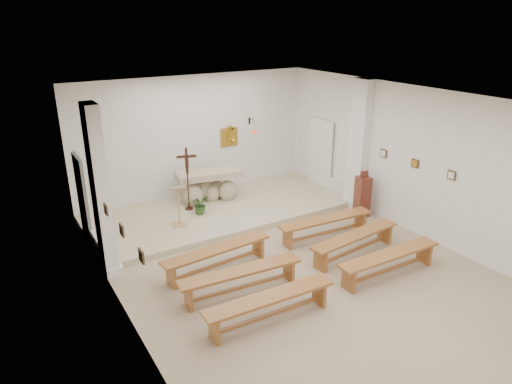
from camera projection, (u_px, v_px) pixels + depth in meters
ground at (299, 270)px, 9.52m from camera, size 7.00×10.00×0.00m
wall_left at (124, 234)px, 7.20m from camera, size 0.02×10.00×3.50m
wall_right at (423, 164)px, 10.58m from camera, size 0.02×10.00×3.50m
wall_back at (196, 138)px, 12.87m from camera, size 7.00×0.02×3.50m
ceiling at (305, 103)px, 8.26m from camera, size 7.00×10.00×0.02m
sanctuary_platform at (222, 210)px, 12.28m from camera, size 6.98×3.00×0.15m
pilaster_left at (100, 193)px, 8.85m from camera, size 0.26×0.55×3.50m
pilaster_right at (359, 146)px, 12.12m from camera, size 0.26×0.55×3.50m
gold_wall_relief at (229, 137)px, 13.39m from camera, size 0.55×0.04×0.55m
sanctuary_lamp at (254, 130)px, 13.47m from camera, size 0.11×0.36×0.44m
station_frame_left_front at (141, 256)px, 6.58m from camera, size 0.03×0.20×0.20m
station_frame_left_mid at (122, 230)px, 7.38m from camera, size 0.03×0.20×0.20m
station_frame_left_rear at (106, 209)px, 8.17m from camera, size 0.03×0.20×0.20m
station_frame_right_front at (452, 175)px, 9.94m from camera, size 0.03×0.20×0.20m
station_frame_right_mid at (415, 163)px, 10.74m from camera, size 0.03×0.20×0.20m
station_frame_right_rear at (383, 153)px, 11.54m from camera, size 0.03×0.20×0.20m
radiator_left at (98, 247)px, 9.91m from camera, size 0.10×0.85×0.52m
radiator_right at (339, 189)px, 13.24m from camera, size 0.10×0.85×0.52m
altar at (209, 188)px, 12.67m from camera, size 1.87×0.97×0.92m
lectern at (179, 205)px, 11.05m from camera, size 0.44×0.39×1.07m
crucifix_stand at (187, 174)px, 11.83m from camera, size 0.50×0.22×1.69m
potted_plant at (200, 204)px, 11.82m from camera, size 0.55×0.51×0.51m
donation_pedestal at (362, 196)px, 11.96m from camera, size 0.39×0.39×1.25m
bench_left_front at (217, 254)px, 9.40m from camera, size 2.45×0.57×0.51m
bench_right_front at (326, 223)px, 10.79m from camera, size 2.45×0.55×0.51m
bench_left_second at (241, 276)px, 8.60m from camera, size 2.45×0.59×0.51m
bench_right_second at (355, 239)px, 9.99m from camera, size 2.46×0.64×0.51m
bench_left_third at (270, 302)px, 7.80m from camera, size 2.44×0.48×0.51m
bench_right_third at (389, 259)px, 9.19m from camera, size 2.44×0.44×0.51m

